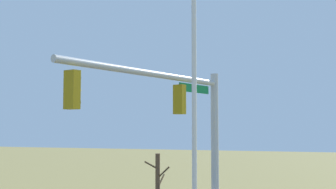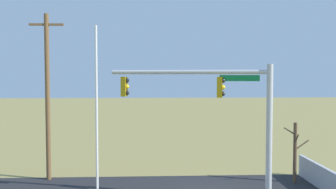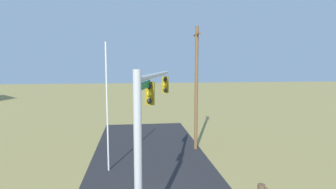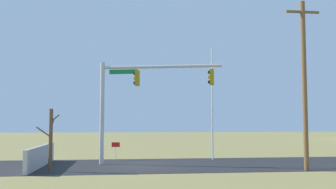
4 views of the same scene
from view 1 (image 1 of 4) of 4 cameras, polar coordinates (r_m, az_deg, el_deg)
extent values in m
cylinder|color=#B2B5BA|center=(17.05, 5.75, -8.20)|extent=(0.28, 0.28, 6.38)
cylinder|color=#B2B5BA|center=(14.02, -2.07, 2.56)|extent=(7.27, 2.06, 0.20)
cube|color=#0F7238|center=(15.93, 3.24, 0.74)|extent=(1.75, 0.48, 0.28)
cube|color=#937A0F|center=(15.15, 1.41, -0.61)|extent=(0.32, 0.41, 0.96)
sphere|color=black|center=(15.30, 1.73, 0.49)|extent=(0.22, 0.22, 0.22)
sphere|color=yellow|center=(15.28, 1.73, -0.63)|extent=(0.22, 0.22, 0.22)
sphere|color=black|center=(15.26, 1.74, -1.76)|extent=(0.22, 0.22, 0.22)
cube|color=#937A0F|center=(11.66, -11.63, 0.58)|extent=(0.32, 0.41, 0.96)
sphere|color=black|center=(11.79, -11.07, 1.98)|extent=(0.22, 0.22, 0.22)
sphere|color=yellow|center=(11.76, -11.09, 0.53)|extent=(0.22, 0.22, 0.22)
sphere|color=black|center=(11.74, -11.11, -0.93)|extent=(0.22, 0.22, 0.22)
cylinder|color=silver|center=(9.36, 3.25, -7.02)|extent=(0.10, 0.10, 7.83)
cylinder|color=brown|center=(20.95, -0.87, -10.53)|extent=(0.78, 0.07, 0.57)
cylinder|color=brown|center=(20.40, -2.05, -8.63)|extent=(0.54, 0.47, 0.39)
cylinder|color=brown|center=(20.44, -0.57, -9.50)|extent=(0.12, 0.61, 0.55)
camera|label=2|loc=(16.23, 68.29, 3.77)|focal=39.84mm
camera|label=3|loc=(26.27, 11.57, 0.69)|focal=29.90mm
camera|label=4|loc=(32.67, -40.84, -6.38)|focal=40.78mm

